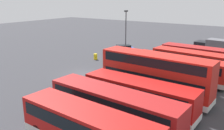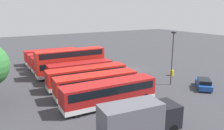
{
  "view_description": "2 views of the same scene",
  "coord_description": "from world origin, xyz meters",
  "px_view_note": "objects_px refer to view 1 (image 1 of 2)",
  "views": [
    {
      "loc": [
        23.6,
        21.46,
        10.07
      ],
      "look_at": [
        -1.52,
        3.83,
        1.53
      ],
      "focal_mm": 39.25,
      "sensor_mm": 36.0,
      "label": 1
    },
    {
      "loc": [
        -34.28,
        24.24,
        10.99
      ],
      "look_at": [
        -1.65,
        5.07,
        1.75
      ],
      "focal_mm": 36.03,
      "sensor_mm": 36.0,
      "label": 2
    }
  ],
  "objects_px": {
    "bus_single_deck_sixth": "(139,95)",
    "box_truck_blue": "(219,49)",
    "car_hatchback_silver": "(123,49)",
    "bus_single_deck_second": "(192,61)",
    "waste_bin_yellow": "(95,57)",
    "bus_single_deck_far_end": "(87,128)",
    "lamp_post_tall": "(126,31)",
    "bus_single_deck_near_end": "(201,56)",
    "bus_double_decker_fifth": "(155,74)",
    "bus_single_deck_third": "(178,67)",
    "bus_single_deck_fourth": "(165,73)",
    "bus_single_deck_seventh": "(113,106)"
  },
  "relations": [
    {
      "from": "bus_single_deck_second",
      "to": "bus_single_deck_far_end",
      "type": "xyz_separation_m",
      "value": [
        21.77,
        -0.14,
        -0.0
      ]
    },
    {
      "from": "bus_single_deck_sixth",
      "to": "waste_bin_yellow",
      "type": "relative_size",
      "value": 11.15
    },
    {
      "from": "bus_single_deck_sixth",
      "to": "box_truck_blue",
      "type": "height_order",
      "value": "box_truck_blue"
    },
    {
      "from": "bus_single_deck_seventh",
      "to": "bus_single_deck_far_end",
      "type": "xyz_separation_m",
      "value": [
        3.81,
        0.52,
        -0.0
      ]
    },
    {
      "from": "box_truck_blue",
      "to": "lamp_post_tall",
      "type": "height_order",
      "value": "lamp_post_tall"
    },
    {
      "from": "bus_single_deck_third",
      "to": "bus_single_deck_sixth",
      "type": "height_order",
      "value": "same"
    },
    {
      "from": "bus_single_deck_second",
      "to": "waste_bin_yellow",
      "type": "relative_size",
      "value": 11.76
    },
    {
      "from": "bus_single_deck_far_end",
      "to": "lamp_post_tall",
      "type": "bearing_deg",
      "value": -153.65
    },
    {
      "from": "bus_single_deck_sixth",
      "to": "bus_single_deck_far_end",
      "type": "bearing_deg",
      "value": -0.53
    },
    {
      "from": "car_hatchback_silver",
      "to": "bus_single_deck_third",
      "type": "bearing_deg",
      "value": 56.77
    },
    {
      "from": "bus_single_deck_near_end",
      "to": "bus_double_decker_fifth",
      "type": "relative_size",
      "value": 0.99
    },
    {
      "from": "bus_double_decker_fifth",
      "to": "box_truck_blue",
      "type": "height_order",
      "value": "bus_double_decker_fifth"
    },
    {
      "from": "bus_single_deck_second",
      "to": "bus_double_decker_fifth",
      "type": "relative_size",
      "value": 0.95
    },
    {
      "from": "bus_single_deck_second",
      "to": "lamp_post_tall",
      "type": "xyz_separation_m",
      "value": [
        -1.65,
        -11.74,
        3.06
      ]
    },
    {
      "from": "bus_single_deck_seventh",
      "to": "car_hatchback_silver",
      "type": "relative_size",
      "value": 2.77
    },
    {
      "from": "bus_single_deck_far_end",
      "to": "lamp_post_tall",
      "type": "xyz_separation_m",
      "value": [
        -23.42,
        -11.6,
        3.06
      ]
    },
    {
      "from": "bus_single_deck_far_end",
      "to": "car_hatchback_silver",
      "type": "bearing_deg",
      "value": -151.9
    },
    {
      "from": "bus_single_deck_near_end",
      "to": "bus_single_deck_sixth",
      "type": "distance_m",
      "value": 18.38
    },
    {
      "from": "bus_single_deck_fourth",
      "to": "lamp_post_tall",
      "type": "relative_size",
      "value": 1.31
    },
    {
      "from": "bus_single_deck_near_end",
      "to": "bus_single_deck_third",
      "type": "relative_size",
      "value": 0.98
    },
    {
      "from": "bus_single_deck_third",
      "to": "bus_single_deck_fourth",
      "type": "relative_size",
      "value": 1.14
    },
    {
      "from": "box_truck_blue",
      "to": "lamp_post_tall",
      "type": "distance_m",
      "value": 16.0
    },
    {
      "from": "bus_single_deck_near_end",
      "to": "lamp_post_tall",
      "type": "height_order",
      "value": "lamp_post_tall"
    },
    {
      "from": "bus_single_deck_sixth",
      "to": "bus_single_deck_far_end",
      "type": "distance_m",
      "value": 7.03
    },
    {
      "from": "bus_single_deck_seventh",
      "to": "bus_single_deck_far_end",
      "type": "bearing_deg",
      "value": 7.73
    },
    {
      "from": "bus_single_deck_sixth",
      "to": "waste_bin_yellow",
      "type": "distance_m",
      "value": 20.12
    },
    {
      "from": "car_hatchback_silver",
      "to": "bus_single_deck_sixth",
      "type": "bearing_deg",
      "value": 35.93
    },
    {
      "from": "bus_single_deck_sixth",
      "to": "bus_single_deck_seventh",
      "type": "distance_m",
      "value": 3.28
    },
    {
      "from": "bus_single_deck_second",
      "to": "box_truck_blue",
      "type": "height_order",
      "value": "box_truck_blue"
    },
    {
      "from": "bus_single_deck_near_end",
      "to": "bus_single_deck_second",
      "type": "xyz_separation_m",
      "value": [
        3.65,
        -0.11,
        -0.0
      ]
    },
    {
      "from": "bus_single_deck_second",
      "to": "bus_double_decker_fifth",
      "type": "distance_m",
      "value": 10.75
    },
    {
      "from": "bus_double_decker_fifth",
      "to": "car_hatchback_silver",
      "type": "distance_m",
      "value": 21.43
    },
    {
      "from": "box_truck_blue",
      "to": "car_hatchback_silver",
      "type": "distance_m",
      "value": 16.65
    },
    {
      "from": "bus_single_deck_fourth",
      "to": "bus_single_deck_sixth",
      "type": "xyz_separation_m",
      "value": [
        7.45,
        0.71,
        0.0
      ]
    },
    {
      "from": "bus_single_deck_second",
      "to": "bus_single_deck_sixth",
      "type": "distance_m",
      "value": 14.73
    },
    {
      "from": "bus_single_deck_third",
      "to": "bus_double_decker_fifth",
      "type": "xyz_separation_m",
      "value": [
        6.77,
        -0.01,
        0.83
      ]
    },
    {
      "from": "bus_single_deck_fourth",
      "to": "bus_single_deck_seventh",
      "type": "relative_size",
      "value": 0.88
    },
    {
      "from": "bus_single_deck_second",
      "to": "waste_bin_yellow",
      "type": "height_order",
      "value": "bus_single_deck_second"
    },
    {
      "from": "bus_single_deck_second",
      "to": "bus_single_deck_seventh",
      "type": "xyz_separation_m",
      "value": [
        17.96,
        -0.66,
        0.0
      ]
    },
    {
      "from": "bus_single_deck_third",
      "to": "lamp_post_tall",
      "type": "relative_size",
      "value": 1.49
    },
    {
      "from": "lamp_post_tall",
      "to": "box_truck_blue",
      "type": "bearing_deg",
      "value": 125.07
    },
    {
      "from": "bus_double_decker_fifth",
      "to": "bus_single_deck_seventh",
      "type": "height_order",
      "value": "bus_double_decker_fifth"
    },
    {
      "from": "bus_single_deck_fourth",
      "to": "bus_single_deck_far_end",
      "type": "height_order",
      "value": "same"
    },
    {
      "from": "box_truck_blue",
      "to": "lamp_post_tall",
      "type": "xyz_separation_m",
      "value": [
        9.04,
        -12.87,
        2.97
      ]
    },
    {
      "from": "bus_single_deck_far_end",
      "to": "waste_bin_yellow",
      "type": "xyz_separation_m",
      "value": [
        -19.94,
        -15.32,
        -1.15
      ]
    },
    {
      "from": "bus_single_deck_seventh",
      "to": "box_truck_blue",
      "type": "height_order",
      "value": "box_truck_blue"
    },
    {
      "from": "bus_double_decker_fifth",
      "to": "car_hatchback_silver",
      "type": "xyz_separation_m",
      "value": [
        -16.03,
        -14.12,
        -1.75
      ]
    },
    {
      "from": "bus_double_decker_fifth",
      "to": "bus_single_deck_sixth",
      "type": "distance_m",
      "value": 4.13
    },
    {
      "from": "bus_double_decker_fifth",
      "to": "lamp_post_tall",
      "type": "relative_size",
      "value": 1.47
    },
    {
      "from": "lamp_post_tall",
      "to": "bus_single_deck_seventh",
      "type": "bearing_deg",
      "value": 29.48
    }
  ]
}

